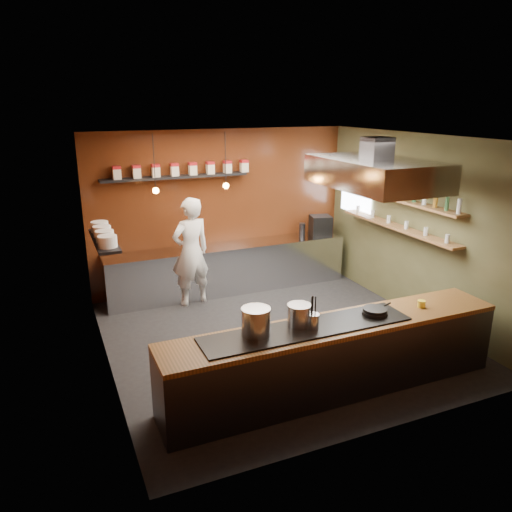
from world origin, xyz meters
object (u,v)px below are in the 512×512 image
stockpot_small (299,315)px  espresso_machine (320,225)px  stockpot_large (256,322)px  chef (191,252)px  extractor_hood (375,173)px

stockpot_small → espresso_machine: bearing=56.5°
stockpot_large → espresso_machine: size_ratio=0.85×
espresso_machine → chef: bearing=-159.6°
extractor_hood → chef: 3.44m
stockpot_large → stockpot_small: bearing=2.2°
stockpot_small → chef: (-0.35, 3.34, -0.11)m
espresso_machine → stockpot_small: bearing=-109.5°
extractor_hood → espresso_machine: size_ratio=5.08×
stockpot_small → espresso_machine: 4.38m
stockpot_large → espresso_machine: (2.98, 3.68, -0.01)m
espresso_machine → chef: (-2.77, -0.31, -0.13)m
extractor_hood → chef: extractor_hood is taller
espresso_machine → extractor_hood: bearing=-90.3°
stockpot_large → chef: chef is taller
extractor_hood → espresso_machine: 2.98m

